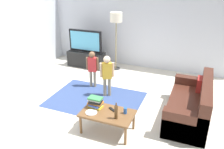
{
  "coord_description": "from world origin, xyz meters",
  "views": [
    {
      "loc": [
        1.87,
        -4.07,
        2.86
      ],
      "look_at": [
        0.0,
        0.6,
        0.65
      ],
      "focal_mm": 37.6,
      "sensor_mm": 36.0,
      "label": 1
    }
  ],
  "objects_px": {
    "soda_can": "(125,111)",
    "tv_stand": "(86,59)",
    "coffee_table": "(107,115)",
    "tv_remote": "(112,109)",
    "bottle": "(116,112)",
    "child_center": "(107,72)",
    "plate": "(91,112)",
    "couch": "(192,106)",
    "tv": "(85,41)",
    "book_stack": "(95,102)",
    "child_near_tv": "(92,66)",
    "floor_lamp": "(116,20)"
  },
  "relations": [
    {
      "from": "bottle",
      "to": "tv",
      "type": "bearing_deg",
      "value": 126.12
    },
    {
      "from": "coffee_table",
      "to": "plate",
      "type": "bearing_deg",
      "value": -156.78
    },
    {
      "from": "floor_lamp",
      "to": "plate",
      "type": "distance_m",
      "value": 3.45
    },
    {
      "from": "tv_remote",
      "to": "soda_can",
      "type": "xyz_separation_m",
      "value": [
        0.27,
        -0.02,
        0.05
      ]
    },
    {
      "from": "tv",
      "to": "bottle",
      "type": "relative_size",
      "value": 3.39
    },
    {
      "from": "tv_remote",
      "to": "book_stack",
      "type": "bearing_deg",
      "value": -143.98
    },
    {
      "from": "book_stack",
      "to": "bottle",
      "type": "height_order",
      "value": "bottle"
    },
    {
      "from": "couch",
      "to": "bottle",
      "type": "distance_m",
      "value": 1.75
    },
    {
      "from": "tv",
      "to": "child_center",
      "type": "height_order",
      "value": "tv"
    },
    {
      "from": "soda_can",
      "to": "child_near_tv",
      "type": "bearing_deg",
      "value": 132.96
    },
    {
      "from": "tv_remote",
      "to": "soda_can",
      "type": "relative_size",
      "value": 1.42
    },
    {
      "from": "tv_stand",
      "to": "bottle",
      "type": "bearing_deg",
      "value": -54.07
    },
    {
      "from": "tv_stand",
      "to": "floor_lamp",
      "type": "xyz_separation_m",
      "value": [
        0.97,
        0.15,
        1.3
      ]
    },
    {
      "from": "coffee_table",
      "to": "tv_remote",
      "type": "height_order",
      "value": "tv_remote"
    },
    {
      "from": "child_center",
      "to": "tv_remote",
      "type": "distance_m",
      "value": 1.36
    },
    {
      "from": "child_near_tv",
      "to": "coffee_table",
      "type": "distance_m",
      "value": 2.01
    },
    {
      "from": "tv_stand",
      "to": "couch",
      "type": "height_order",
      "value": "couch"
    },
    {
      "from": "coffee_table",
      "to": "tv_remote",
      "type": "xyz_separation_m",
      "value": [
        0.05,
        0.12,
        0.06
      ]
    },
    {
      "from": "book_stack",
      "to": "soda_can",
      "type": "distance_m",
      "value": 0.61
    },
    {
      "from": "child_center",
      "to": "book_stack",
      "type": "distance_m",
      "value": 1.26
    },
    {
      "from": "soda_can",
      "to": "tv",
      "type": "bearing_deg",
      "value": 129.47
    },
    {
      "from": "book_stack",
      "to": "coffee_table",
      "type": "bearing_deg",
      "value": -17.48
    },
    {
      "from": "tv_remote",
      "to": "bottle",
      "type": "bearing_deg",
      "value": -23.43
    },
    {
      "from": "plate",
      "to": "bottle",
      "type": "bearing_deg",
      "value": 0.0
    },
    {
      "from": "tv_remote",
      "to": "plate",
      "type": "relative_size",
      "value": 0.77
    },
    {
      "from": "tv_stand",
      "to": "coffee_table",
      "type": "bearing_deg",
      "value": -55.82
    },
    {
      "from": "tv_stand",
      "to": "bottle",
      "type": "relative_size",
      "value": 3.69
    },
    {
      "from": "floor_lamp",
      "to": "plate",
      "type": "height_order",
      "value": "floor_lamp"
    },
    {
      "from": "tv_stand",
      "to": "plate",
      "type": "height_order",
      "value": "tv_stand"
    },
    {
      "from": "tv",
      "to": "couch",
      "type": "height_order",
      "value": "tv"
    },
    {
      "from": "floor_lamp",
      "to": "plate",
      "type": "bearing_deg",
      "value": -77.2
    },
    {
      "from": "bottle",
      "to": "floor_lamp",
      "type": "bearing_deg",
      "value": 111.03
    },
    {
      "from": "soda_can",
      "to": "tv_stand",
      "type": "bearing_deg",
      "value": 129.26
    },
    {
      "from": "coffee_table",
      "to": "book_stack",
      "type": "height_order",
      "value": "book_stack"
    },
    {
      "from": "tv_stand",
      "to": "child_center",
      "type": "bearing_deg",
      "value": -48.43
    },
    {
      "from": "tv_stand",
      "to": "child_near_tv",
      "type": "relative_size",
      "value": 1.21
    },
    {
      "from": "child_center",
      "to": "tv_remote",
      "type": "relative_size",
      "value": 6.18
    },
    {
      "from": "child_near_tv",
      "to": "coffee_table",
      "type": "bearing_deg",
      "value": -55.75
    },
    {
      "from": "child_near_tv",
      "to": "child_center",
      "type": "height_order",
      "value": "child_center"
    },
    {
      "from": "coffee_table",
      "to": "bottle",
      "type": "height_order",
      "value": "bottle"
    },
    {
      "from": "soda_can",
      "to": "plate",
      "type": "relative_size",
      "value": 0.55
    },
    {
      "from": "tv",
      "to": "couch",
      "type": "bearing_deg",
      "value": -27.81
    },
    {
      "from": "tv",
      "to": "tv_remote",
      "type": "xyz_separation_m",
      "value": [
        2.02,
        -2.77,
        -0.42
      ]
    },
    {
      "from": "soda_can",
      "to": "plate",
      "type": "distance_m",
      "value": 0.64
    },
    {
      "from": "couch",
      "to": "child_center",
      "type": "distance_m",
      "value": 2.09
    },
    {
      "from": "tv_remote",
      "to": "child_near_tv",
      "type": "bearing_deg",
      "value": 158.75
    },
    {
      "from": "bottle",
      "to": "couch",
      "type": "bearing_deg",
      "value": 43.4
    },
    {
      "from": "couch",
      "to": "tv_remote",
      "type": "relative_size",
      "value": 10.59
    },
    {
      "from": "floor_lamp",
      "to": "tv_remote",
      "type": "relative_size",
      "value": 10.47
    },
    {
      "from": "floor_lamp",
      "to": "soda_can",
      "type": "distance_m",
      "value": 3.41
    }
  ]
}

